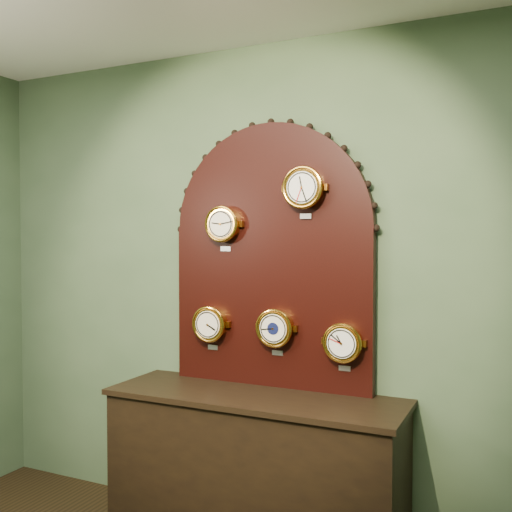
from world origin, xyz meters
The scene contains 8 objects.
wall_back centered at (0.00, 2.50, 1.40)m, with size 4.00×4.00×0.00m, color #465E40.
shop_counter centered at (0.00, 2.23, 0.40)m, with size 1.60×0.50×0.80m, color black.
display_board centered at (0.00, 2.45, 1.63)m, with size 1.26×0.06×1.53m.
roman_clock centered at (-0.27, 2.38, 1.76)m, with size 0.21×0.08×0.26m.
arabic_clock centered at (0.22, 2.38, 1.95)m, with size 0.23×0.08×0.29m.
hygrometer centered at (-0.36, 2.38, 1.17)m, with size 0.22×0.08×0.27m.
barometer centered at (0.06, 2.38, 1.17)m, with size 0.22×0.08×0.27m.
tide_clock centered at (0.45, 2.38, 1.12)m, with size 0.21×0.08×0.27m.
Camera 1 is at (1.35, -0.62, 1.68)m, focal length 41.29 mm.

